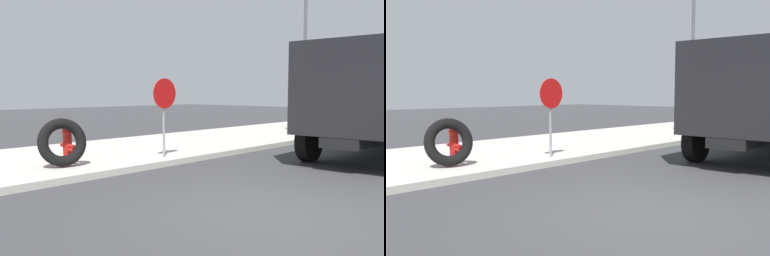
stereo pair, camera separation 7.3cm
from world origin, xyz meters
The scene contains 6 objects.
ground_plane centered at (0.00, 0.00, 0.00)m, with size 80.00×80.00×0.00m, color #38383A.
sidewalk_curb centered at (0.00, 6.50, 0.07)m, with size 36.00×5.00×0.15m, color #BCB7AD.
fire_hydrant centered at (-0.27, 5.27, 0.62)m, with size 0.23×0.53×0.88m.
loose_tire centered at (-0.52, 5.06, 0.70)m, with size 1.08×1.08×0.24m, color black.
stop_sign centered at (2.01, 4.46, 1.54)m, with size 0.76×0.08×2.01m.
street_light_pole centered at (9.41, 4.61, 2.92)m, with size 0.12×0.12×5.55m, color #595B5E.
Camera 2 is at (-5.19, -3.46, 1.82)m, focal length 39.35 mm.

